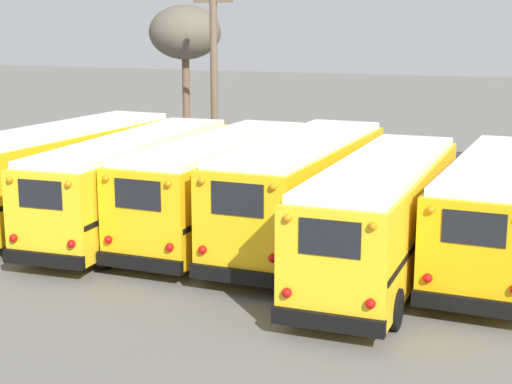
{
  "coord_description": "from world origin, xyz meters",
  "views": [
    {
      "loc": [
        8.63,
        -20.96,
        6.6
      ],
      "look_at": [
        0.0,
        0.39,
        1.61
      ],
      "focal_mm": 55.0,
      "sensor_mm": 36.0,
      "label": 1
    }
  ],
  "objects": [
    {
      "name": "school_bus_3",
      "position": [
        1.4,
        0.63,
        1.78
      ],
      "size": [
        2.66,
        9.82,
        3.27
      ],
      "color": "yellow",
      "rests_on": "ground"
    },
    {
      "name": "school_bus_0",
      "position": [
        -7.0,
        0.7,
        1.76
      ],
      "size": [
        2.95,
        9.83,
        3.22
      ],
      "color": "yellow",
      "rests_on": "ground"
    },
    {
      "name": "school_bus_2",
      "position": [
        -1.4,
        0.83,
        1.68
      ],
      "size": [
        2.64,
        9.98,
        3.09
      ],
      "color": "yellow",
      "rests_on": "ground"
    },
    {
      "name": "bare_tree_0",
      "position": [
        -9.21,
        13.92,
        6.06
      ],
      "size": [
        3.52,
        3.52,
        7.45
      ],
      "color": "brown",
      "rests_on": "ground"
    },
    {
      "name": "school_bus_1",
      "position": [
        -4.2,
        0.51,
        1.67
      ],
      "size": [
        3.01,
        10.96,
        3.03
      ],
      "color": "yellow",
      "rests_on": "ground"
    },
    {
      "name": "utility_pole",
      "position": [
        -5.75,
        9.81,
        4.38
      ],
      "size": [
        1.8,
        0.31,
        8.5
      ],
      "color": "brown",
      "rests_on": "ground"
    },
    {
      "name": "school_bus_5",
      "position": [
        7.0,
        0.63,
        1.65
      ],
      "size": [
        2.82,
        9.67,
        3.02
      ],
      "color": "#EAAA0F",
      "rests_on": "ground"
    },
    {
      "name": "school_bus_4",
      "position": [
        4.2,
        -1.05,
        1.67
      ],
      "size": [
        2.6,
        10.39,
        3.08
      ],
      "color": "yellow",
      "rests_on": "ground"
    },
    {
      "name": "ground_plane",
      "position": [
        0.0,
        0.0,
        0.0
      ],
      "size": [
        160.0,
        160.0,
        0.0
      ],
      "primitive_type": "plane",
      "color": "#66635E"
    }
  ]
}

